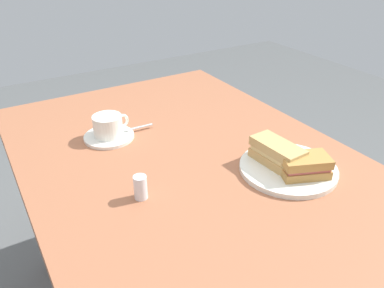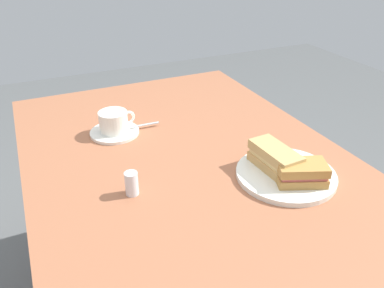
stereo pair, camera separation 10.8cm
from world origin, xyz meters
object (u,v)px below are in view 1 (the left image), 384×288
at_px(coffee_saucer, 109,137).
at_px(coffee_cup, 108,125).
at_px(sandwich_back, 305,166).
at_px(spoon, 133,129).
at_px(sandwich_plate, 288,168).
at_px(salt_shaker, 140,187).
at_px(dining_table, 189,190).
at_px(sandwich_front, 277,154).

bearing_deg(coffee_saucer, coffee_cup, 99.79).
relative_size(sandwich_back, spoon, 1.40).
height_order(sandwich_plate, salt_shaker, salt_shaker).
bearing_deg(sandwich_back, dining_table, -140.94).
distance_m(sandwich_plate, coffee_saucer, 0.54).
height_order(sandwich_plate, sandwich_back, sandwich_back).
distance_m(spoon, salt_shaker, 0.34).
xyz_separation_m(dining_table, sandwich_plate, (0.19, 0.19, 0.12)).
relative_size(sandwich_front, salt_shaker, 2.52).
height_order(sandwich_front, spoon, sandwich_front).
xyz_separation_m(sandwich_front, sandwich_back, (0.08, 0.02, -0.00)).
bearing_deg(coffee_cup, coffee_saucer, -80.21).
bearing_deg(coffee_cup, sandwich_back, 36.57).
bearing_deg(spoon, coffee_saucer, -91.73).
bearing_deg(coffee_cup, dining_table, 33.67).
bearing_deg(sandwich_back, sandwich_front, -161.71).
bearing_deg(sandwich_plate, salt_shaker, -103.84).
height_order(dining_table, salt_shaker, salt_shaker).
xyz_separation_m(sandwich_plate, sandwich_front, (-0.03, -0.02, 0.04)).
bearing_deg(coffee_cup, sandwich_plate, 39.17).
bearing_deg(coffee_saucer, sandwich_back, 36.71).
distance_m(sandwich_plate, coffee_cup, 0.54).
relative_size(dining_table, sandwich_plate, 4.91).
relative_size(sandwich_plate, sandwich_back, 1.86).
distance_m(sandwich_front, coffee_saucer, 0.51).
distance_m(sandwich_plate, spoon, 0.49).
relative_size(sandwich_plate, sandwich_front, 1.69).
distance_m(coffee_saucer, coffee_cup, 0.04).
bearing_deg(sandwich_front, dining_table, -134.19).
relative_size(dining_table, sandwich_back, 9.11).
distance_m(dining_table, sandwich_front, 0.29).
bearing_deg(spoon, sandwich_front, 32.09).
relative_size(sandwich_back, salt_shaker, 2.29).
bearing_deg(coffee_cup, spoon, 88.03).
bearing_deg(sandwich_plate, spoon, -147.66).
relative_size(sandwich_back, coffee_cup, 1.18).
bearing_deg(salt_shaker, spoon, 159.69).
xyz_separation_m(coffee_saucer, coffee_cup, (-0.00, 0.00, 0.04)).
distance_m(sandwich_plate, sandwich_front, 0.05).
bearing_deg(salt_shaker, sandwich_plate, 76.16).
bearing_deg(salt_shaker, sandwich_back, 69.80).
bearing_deg(coffee_saucer, sandwich_plate, 39.32).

